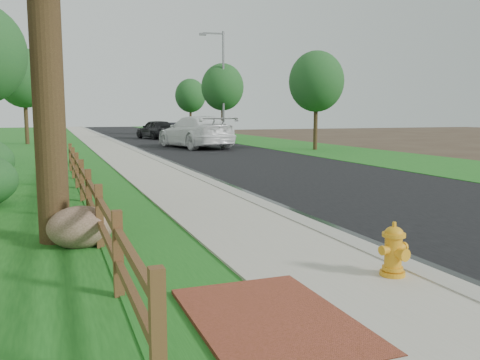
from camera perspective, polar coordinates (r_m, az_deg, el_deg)
name	(u,v)px	position (r m, az deg, el deg)	size (l,w,h in m)	color
ground	(386,276)	(7.48, 16.11, -10.31)	(120.00, 120.00, 0.00)	#392A1F
road	(167,141)	(41.71, -8.17, 4.37)	(8.00, 90.00, 0.02)	black
curb	(114,141)	(41.01, -13.93, 4.24)	(0.40, 90.00, 0.12)	gray
wet_gutter	(119,142)	(41.06, -13.44, 4.20)	(0.50, 90.00, 0.00)	black
sidewalk	(97,142)	(40.89, -15.74, 4.16)	(2.20, 90.00, 0.10)	#AAA594
grass_strip	(71,142)	(40.77, -18.41, 4.02)	(1.60, 90.00, 0.06)	#1A5819
verge_far	(246,139)	(43.70, 0.72, 4.60)	(6.00, 90.00, 0.04)	#1A5819
brick_patch	(271,322)	(5.58, 3.52, -15.65)	(1.60, 2.40, 0.11)	brown
ranch_fence	(85,185)	(12.21, -17.01, -0.50)	(0.12, 16.92, 1.10)	#472B17
fire_hydrant	(394,251)	(7.10, 16.86, -7.64)	(0.48, 0.39, 0.73)	yellow
white_suv	(195,132)	(33.17, -5.05, 5.40)	(2.86, 7.02, 2.04)	white
dark_car_mid	(156,129)	(45.15, -9.41, 5.65)	(1.98, 4.92, 1.68)	black
dark_car_far	(175,130)	(46.81, -7.31, 5.58)	(1.46, 4.19, 1.38)	black
streetlight	(221,80)	(40.69, -2.10, 11.19)	(1.98, 0.41, 8.57)	slate
boulder	(80,227)	(8.91, -17.50, -5.08)	(1.08, 0.81, 0.72)	brown
tree_near_right	(316,82)	(31.37, 8.57, 10.87)	(3.31, 3.31, 5.96)	#332214
tree_mid_left	(24,78)	(39.74, -23.09, 10.46)	(3.81, 3.81, 6.81)	#332214
tree_mid_right	(223,87)	(41.84, -1.97, 10.38)	(3.45, 3.45, 6.25)	#332214
tree_far_right	(190,96)	(52.75, -5.59, 9.40)	(3.11, 3.11, 5.74)	#332214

